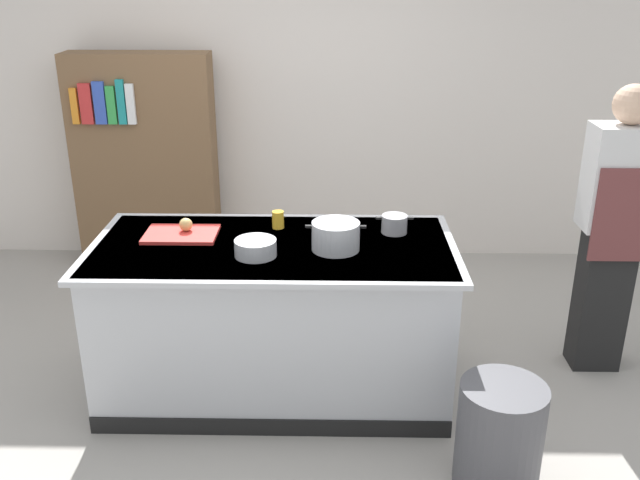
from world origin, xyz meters
TOP-DOWN VIEW (x-y plane):
  - ground_plane at (0.00, 0.00)m, footprint 10.00×10.00m
  - back_wall at (0.00, 2.10)m, footprint 6.40×0.12m
  - counter_island at (0.00, -0.00)m, footprint 1.98×0.98m
  - cutting_board at (-0.52, 0.12)m, footprint 0.40×0.28m
  - onion at (-0.50, 0.15)m, footprint 0.07×0.07m
  - stock_pot at (0.34, -0.06)m, footprint 0.32×0.25m
  - sauce_pan at (0.67, 0.20)m, footprint 0.21×0.14m
  - mixing_bowl at (-0.08, -0.15)m, footprint 0.22×0.22m
  - juice_cup at (0.01, 0.26)m, footprint 0.07×0.07m
  - trash_bin at (1.11, -0.78)m, footprint 0.40×0.40m
  - person_chef at (1.93, 0.29)m, footprint 0.38×0.25m
  - bookshelf at (-1.16, 1.80)m, footprint 1.10×0.31m

SIDE VIEW (x-z plane):
  - ground_plane at x=0.00m, z-range 0.00..0.00m
  - trash_bin at x=1.11m, z-range 0.00..0.53m
  - counter_island at x=0.00m, z-range 0.02..0.92m
  - bookshelf at x=-1.16m, z-range 0.00..1.70m
  - cutting_board at x=-0.52m, z-range 0.90..0.92m
  - person_chef at x=1.93m, z-range 0.05..1.77m
  - mixing_bowl at x=-0.08m, z-range 0.90..0.99m
  - juice_cup at x=0.01m, z-range 0.90..1.00m
  - sauce_pan at x=0.67m, z-range 0.90..1.00m
  - onion at x=-0.50m, z-range 0.92..0.99m
  - stock_pot at x=0.34m, z-range 0.90..1.05m
  - back_wall at x=0.00m, z-range 0.00..3.00m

